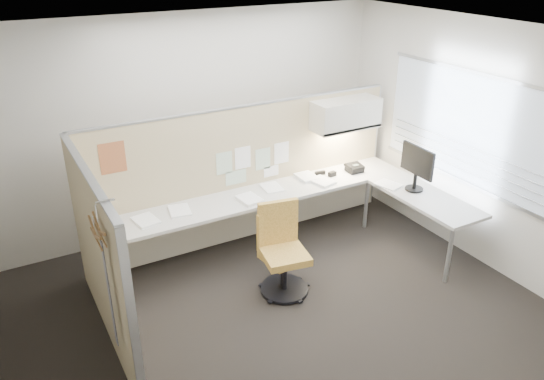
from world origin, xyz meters
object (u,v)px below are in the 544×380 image
desk (291,202)px  monitor (417,166)px  phone (354,168)px  chair_left (279,254)px  chair_right (282,252)px

desk → monitor: 1.60m
monitor → phone: bearing=21.7°
desk → chair_left: bearing=-128.7°
desk → chair_right: bearing=-126.4°
monitor → desk: bearing=65.4°
chair_right → phone: 1.91m
chair_left → monitor: monitor is taller
chair_left → chair_right: size_ratio=0.88×
chair_left → monitor: 2.05m
desk → chair_right: (-0.57, -0.77, -0.13)m
desk → chair_right: size_ratio=4.00×
chair_right → monitor: monitor is taller
chair_left → monitor: bearing=-5.9°
chair_right → monitor: 2.03m
chair_right → desk: bearing=63.8°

